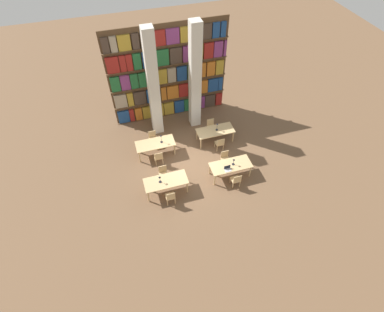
% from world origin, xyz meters
% --- Properties ---
extents(ground_plane, '(40.00, 40.00, 0.00)m').
position_xyz_m(ground_plane, '(0.00, 0.00, 0.00)').
color(ground_plane, brown).
extents(bookshelf_bank, '(6.51, 0.35, 5.50)m').
position_xyz_m(bookshelf_bank, '(-0.01, 4.22, 2.65)').
color(bookshelf_bank, brown).
rests_on(bookshelf_bank, ground_plane).
extents(pillar_left, '(0.55, 0.55, 6.00)m').
position_xyz_m(pillar_left, '(-1.10, 2.99, 3.00)').
color(pillar_left, silver).
rests_on(pillar_left, ground_plane).
extents(pillar_center, '(0.55, 0.55, 6.00)m').
position_xyz_m(pillar_center, '(1.10, 2.99, 3.00)').
color(pillar_center, silver).
rests_on(pillar_center, ground_plane).
extents(reading_table_0, '(2.01, 0.87, 0.76)m').
position_xyz_m(reading_table_0, '(-1.62, -1.33, 0.68)').
color(reading_table_0, tan).
rests_on(reading_table_0, ground_plane).
extents(chair_0, '(0.42, 0.40, 0.86)m').
position_xyz_m(chair_0, '(-1.59, -2.05, 0.46)').
color(chair_0, tan).
rests_on(chair_0, ground_plane).
extents(chair_1, '(0.42, 0.40, 0.86)m').
position_xyz_m(chair_1, '(-1.59, -0.61, 0.46)').
color(chair_1, tan).
rests_on(chair_1, ground_plane).
extents(desk_lamp_0, '(0.14, 0.14, 0.40)m').
position_xyz_m(desk_lamp_0, '(-1.88, -1.32, 1.03)').
color(desk_lamp_0, '#232328').
rests_on(desk_lamp_0, reading_table_0).
extents(reading_table_1, '(2.01, 0.87, 0.76)m').
position_xyz_m(reading_table_1, '(1.61, -1.28, 0.68)').
color(reading_table_1, tan).
rests_on(reading_table_1, ground_plane).
extents(chair_2, '(0.42, 0.40, 0.86)m').
position_xyz_m(chair_2, '(1.62, -2.00, 0.46)').
color(chair_2, tan).
rests_on(chair_2, ground_plane).
extents(chair_3, '(0.42, 0.40, 0.86)m').
position_xyz_m(chair_3, '(1.62, -0.56, 0.46)').
color(chair_3, tan).
rests_on(chair_3, ground_plane).
extents(desk_lamp_1, '(0.14, 0.14, 0.39)m').
position_xyz_m(desk_lamp_1, '(1.73, -1.29, 1.02)').
color(desk_lamp_1, '#232328').
rests_on(desk_lamp_1, reading_table_1).
extents(laptop, '(0.32, 0.22, 0.21)m').
position_xyz_m(laptop, '(1.35, -1.52, 0.80)').
color(laptop, silver).
rests_on(laptop, reading_table_1).
extents(reading_table_2, '(2.01, 0.87, 0.76)m').
position_xyz_m(reading_table_2, '(-1.58, 1.21, 0.68)').
color(reading_table_2, tan).
rests_on(reading_table_2, ground_plane).
extents(chair_4, '(0.42, 0.40, 0.86)m').
position_xyz_m(chair_4, '(-1.59, 0.49, 0.46)').
color(chair_4, tan).
rests_on(chair_4, ground_plane).
extents(chair_5, '(0.42, 0.40, 0.86)m').
position_xyz_m(chair_5, '(-1.59, 1.93, 0.46)').
color(chair_5, tan).
rests_on(chair_5, ground_plane).
extents(desk_lamp_2, '(0.14, 0.14, 0.50)m').
position_xyz_m(desk_lamp_2, '(-1.25, 1.20, 1.10)').
color(desk_lamp_2, '#232328').
rests_on(desk_lamp_2, reading_table_2).
extents(reading_table_3, '(2.01, 0.87, 0.76)m').
position_xyz_m(reading_table_3, '(1.72, 1.24, 0.68)').
color(reading_table_3, tan).
rests_on(reading_table_3, ground_plane).
extents(chair_6, '(0.42, 0.40, 0.86)m').
position_xyz_m(chair_6, '(1.73, 0.52, 0.46)').
color(chair_6, tan).
rests_on(chair_6, ground_plane).
extents(chair_7, '(0.42, 0.40, 0.86)m').
position_xyz_m(chair_7, '(1.73, 1.96, 0.46)').
color(chair_7, tan).
rests_on(chair_7, ground_plane).
extents(desk_lamp_3, '(0.14, 0.14, 0.47)m').
position_xyz_m(desk_lamp_3, '(1.81, 1.25, 1.08)').
color(desk_lamp_3, '#232328').
rests_on(desk_lamp_3, reading_table_3).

